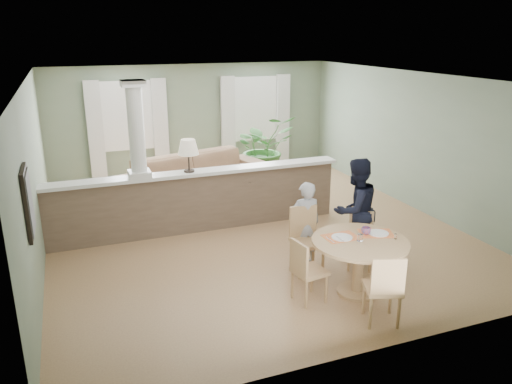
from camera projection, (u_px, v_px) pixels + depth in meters
name	position (u px, v px, depth m)	size (l,w,h in m)	color
ground	(250.00, 227.00, 9.18)	(8.00, 8.00, 0.00)	tan
room_shell	(236.00, 124.00, 9.17)	(7.02, 8.02, 2.71)	gray
pony_wall	(194.00, 193.00, 8.81)	(5.32, 0.38, 2.70)	#765D4B
sofa	(198.00, 178.00, 10.56)	(3.23, 1.26, 0.94)	#957551
houseplant	(264.00, 148.00, 11.94)	(1.41, 1.22, 1.57)	#326B2A
dining_table	(360.00, 251.00, 6.69)	(1.29, 1.29, 0.88)	tan
chair_far_boy	(306.00, 236.00, 7.38)	(0.48, 0.48, 0.98)	tan
chair_far_man	(360.00, 237.00, 7.54)	(0.53, 0.53, 0.85)	tan
chair_near	(384.00, 287.00, 5.97)	(0.54, 0.54, 0.94)	tan
chair_side	(305.00, 269.00, 6.50)	(0.45, 0.45, 0.87)	tan
child_person	(305.00, 224.00, 7.53)	(0.48, 0.32, 1.32)	#9F9FA4
man_person	(355.00, 210.00, 7.67)	(0.79, 0.62, 1.63)	black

